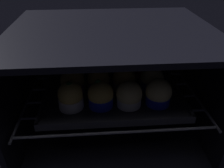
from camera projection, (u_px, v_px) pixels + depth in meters
oven_cavity at (111, 78)px, 77.41cm from camera, size 59.00×47.00×37.00cm
oven_rack at (112, 93)px, 75.56cm from camera, size 54.80×42.00×0.80cm
baking_tray at (112, 90)px, 74.78cm from camera, size 42.89×34.32×2.20cm
muffin_row0_col0 at (70, 96)px, 64.35cm from camera, size 7.19×7.19×8.44cm
muffin_row0_col1 at (101, 96)px, 65.13cm from camera, size 7.45×7.45×8.11cm
muffin_row0_col2 at (129, 95)px, 65.51cm from camera, size 7.61×7.61×7.66cm
muffin_row0_col3 at (158, 93)px, 66.03cm from camera, size 7.74×7.74×8.04cm
muffin_row1_col0 at (73, 82)px, 71.59cm from camera, size 7.63×7.63×8.18cm
muffin_row1_col1 at (99, 81)px, 72.80cm from camera, size 7.19×7.19×7.77cm
muffin_row1_col2 at (124, 80)px, 73.14cm from camera, size 7.35×7.35×7.70cm
muffin_row1_col3 at (152, 79)px, 73.39cm from camera, size 7.38×7.38×7.56cm
muffin_row2_col0 at (73, 69)px, 78.82cm from camera, size 7.57×7.57×8.32cm
muffin_row2_col1 at (98, 68)px, 79.38cm from camera, size 7.74×7.74×8.07cm
muffin_row2_col2 at (122, 67)px, 80.17cm from camera, size 7.23×7.23×7.98cm
muffin_row2_col3 at (146, 66)px, 80.79cm from camera, size 7.60×7.60×8.30cm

